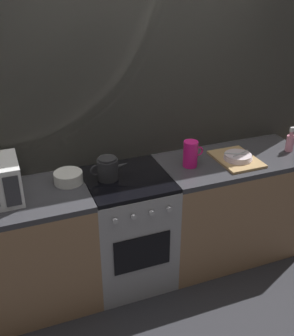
# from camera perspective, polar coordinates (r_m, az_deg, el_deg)

# --- Properties ---
(ground_plane) EXTENTS (8.00, 8.00, 0.00)m
(ground_plane) POSITION_cam_1_polar(r_m,az_deg,el_deg) (3.46, -2.44, -14.54)
(ground_plane) COLOR #2D2D33
(back_wall) EXTENTS (3.60, 0.05, 2.40)m
(back_wall) POSITION_cam_1_polar(r_m,az_deg,el_deg) (3.10, -4.84, 6.21)
(back_wall) COLOR #B2AD9E
(back_wall) RESTS_ON ground_plane
(counter_left) EXTENTS (1.20, 0.60, 0.90)m
(counter_left) POSITION_cam_1_polar(r_m,az_deg,el_deg) (3.08, -18.98, -11.60)
(counter_left) COLOR #997251
(counter_left) RESTS_ON ground_plane
(stove_unit) EXTENTS (0.60, 0.63, 0.90)m
(stove_unit) POSITION_cam_1_polar(r_m,az_deg,el_deg) (3.18, -2.59, -8.51)
(stove_unit) COLOR #9E9EA3
(stove_unit) RESTS_ON ground_plane
(counter_right) EXTENTS (1.20, 0.60, 0.90)m
(counter_right) POSITION_cam_1_polar(r_m,az_deg,el_deg) (3.52, 11.46, -5.22)
(counter_right) COLOR #997251
(counter_right) RESTS_ON ground_plane
(kettle) EXTENTS (0.28, 0.15, 0.17)m
(kettle) POSITION_cam_1_polar(r_m,az_deg,el_deg) (2.90, -5.47, -0.08)
(kettle) COLOR #262628
(kettle) RESTS_ON stove_unit
(mixing_bowl) EXTENTS (0.20, 0.20, 0.08)m
(mixing_bowl) POSITION_cam_1_polar(r_m,az_deg,el_deg) (2.91, -10.87, -1.30)
(mixing_bowl) COLOR silver
(mixing_bowl) RESTS_ON counter_left
(pitcher) EXTENTS (0.16, 0.11, 0.20)m
(pitcher) POSITION_cam_1_polar(r_m,az_deg,el_deg) (3.08, 6.08, 1.98)
(pitcher) COLOR #E5197A
(pitcher) RESTS_ON counter_right
(dish_pile) EXTENTS (0.30, 0.40, 0.07)m
(dish_pile) POSITION_cam_1_polar(r_m,az_deg,el_deg) (3.25, 12.38, 1.36)
(dish_pile) COLOR tan
(dish_pile) RESTS_ON counter_right
(spray_bottle) EXTENTS (0.08, 0.06, 0.20)m
(spray_bottle) POSITION_cam_1_polar(r_m,az_deg,el_deg) (3.51, 19.27, 3.47)
(spray_bottle) COLOR pink
(spray_bottle) RESTS_ON counter_right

